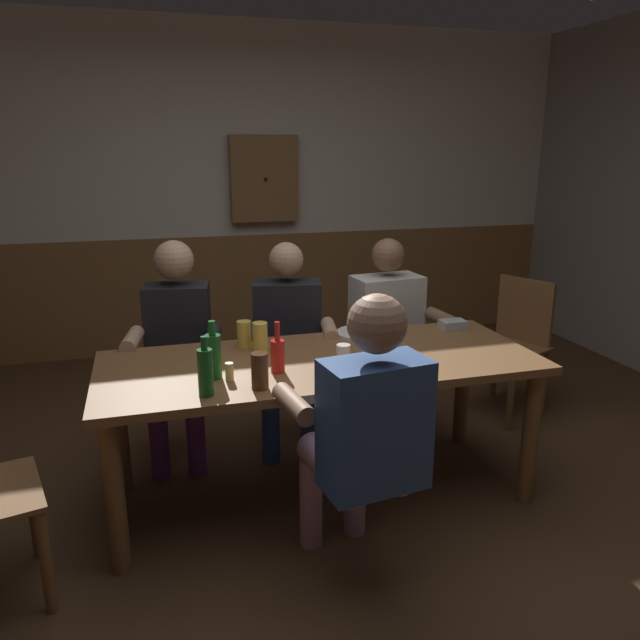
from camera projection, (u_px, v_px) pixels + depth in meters
ground_plane at (330, 511)px, 2.99m from camera, size 6.97×6.97×0.00m
back_wall_upper at (233, 131)px, 5.05m from camera, size 5.81×0.12×1.71m
back_wall_wainscot at (239, 290)px, 5.42m from camera, size 5.81×0.12×0.98m
dining_table at (321, 377)px, 2.96m from camera, size 2.09×0.83×0.73m
person_0 at (177, 341)px, 3.38m from camera, size 0.53×0.57×1.22m
person_1 at (288, 336)px, 3.55m from camera, size 0.58×0.58×1.19m
person_2 at (391, 326)px, 3.73m from camera, size 0.58×0.57×1.18m
person_3 at (365, 427)px, 2.36m from camera, size 0.56×0.56×1.21m
chair_empty_near_right at (512, 342)px, 4.03m from camera, size 0.58×0.58×0.88m
table_candle at (230, 372)px, 2.65m from camera, size 0.04×0.04×0.08m
condiment_caddy at (453, 325)px, 3.42m from camera, size 0.14×0.10×0.05m
plate_0 at (362, 333)px, 3.33m from camera, size 0.28×0.28×0.01m
bottle_0 at (205, 371)px, 2.48m from camera, size 0.06×0.06×0.25m
bottle_1 at (213, 355)px, 2.67m from camera, size 0.07×0.07×0.26m
bottle_2 at (278, 354)px, 2.75m from camera, size 0.06×0.06×0.24m
pint_glass_0 at (260, 371)px, 2.56m from camera, size 0.07×0.07×0.16m
pint_glass_1 at (260, 337)px, 3.02m from camera, size 0.08×0.08×0.15m
pint_glass_2 at (343, 355)px, 2.84m from camera, size 0.06×0.06×0.10m
pint_glass_3 at (244, 334)px, 3.10m from camera, size 0.07×0.07×0.14m
pint_glass_4 at (374, 367)px, 2.65m from camera, size 0.06×0.06×0.13m
wall_dart_cabinet at (264, 179)px, 5.09m from camera, size 0.56×0.15×0.70m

